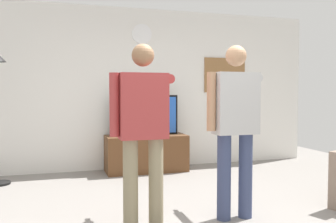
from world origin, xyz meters
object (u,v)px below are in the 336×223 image
wall_clock (142,34)px  framed_picture (225,75)px  television (145,115)px  tv_stand (146,153)px  person_standing_nearer_couch (235,120)px  person_standing_nearer_lamp (143,124)px

wall_clock → framed_picture: size_ratio=0.42×
wall_clock → framed_picture: bearing=0.2°
television → framed_picture: bearing=9.2°
tv_stand → person_standing_nearer_couch: bearing=-82.1°
television → tv_stand: bearing=-90.0°
television → person_standing_nearer_lamp: bearing=-104.0°
framed_picture → person_standing_nearer_couch: framed_picture is taller
framed_picture → person_standing_nearer_couch: size_ratio=0.45×
television → person_standing_nearer_lamp: size_ratio=0.63×
wall_clock → person_standing_nearer_couch: (0.34, -2.72, -1.26)m
wall_clock → person_standing_nearer_couch: bearing=-82.9°
framed_picture → person_standing_nearer_lamp: (-2.16, -2.73, -0.61)m
framed_picture → person_standing_nearer_couch: (-1.20, -2.73, -0.60)m
tv_stand → framed_picture: 2.04m
tv_stand → wall_clock: size_ratio=3.90×
person_standing_nearer_lamp → television: bearing=76.0°
television → wall_clock: 1.37m
tv_stand → television: 0.62m
tv_stand → television: (0.00, 0.05, 0.62)m
tv_stand → framed_picture: bearing=10.8°
framed_picture → tv_stand: bearing=-169.2°
television → person_standing_nearer_couch: bearing=-82.2°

